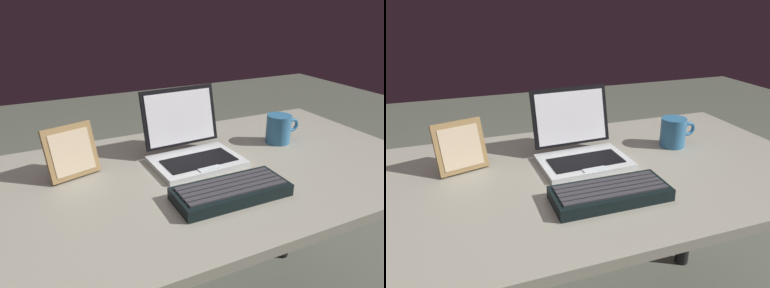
# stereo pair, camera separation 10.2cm
# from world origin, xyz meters

# --- Properties ---
(desk) EXTENTS (1.39, 0.75, 0.76)m
(desk) POSITION_xyz_m (0.00, 0.00, 0.62)
(desk) COLOR #999785
(desk) RESTS_ON ground
(laptop_front) EXTENTS (0.27, 0.24, 0.21)m
(laptop_front) POSITION_xyz_m (0.01, 0.08, 0.80)
(laptop_front) COLOR silver
(laptop_front) RESTS_ON desk
(external_keyboard) EXTENTS (0.30, 0.13, 0.04)m
(external_keyboard) POSITION_xyz_m (-0.00, -0.17, 0.77)
(external_keyboard) COLOR black
(external_keyboard) RESTS_ON desk
(photo_frame) EXTENTS (0.15, 0.09, 0.15)m
(photo_frame) POSITION_xyz_m (-0.34, 0.13, 0.83)
(photo_frame) COLOR olive
(photo_frame) RESTS_ON desk
(coffee_mug) EXTENTS (0.13, 0.08, 0.10)m
(coffee_mug) POSITION_xyz_m (0.35, 0.09, 0.81)
(coffee_mug) COLOR teal
(coffee_mug) RESTS_ON desk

